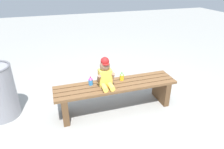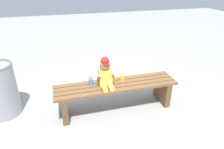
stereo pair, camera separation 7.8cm
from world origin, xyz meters
name	(u,v)px [view 1 (the left image)]	position (x,y,z in m)	size (l,w,h in m)	color
ground_plane	(116,108)	(0.00, 0.00, 0.00)	(16.00, 16.00, 0.00)	#999993
park_bench	(116,92)	(0.00, 0.00, 0.28)	(1.69, 0.39, 0.40)	brown
child_figure	(105,74)	(-0.15, 0.00, 0.58)	(0.23, 0.27, 0.40)	#F2C64C
sippy_cup_left	(91,81)	(-0.34, 0.08, 0.46)	(0.06, 0.06, 0.12)	#338CE5
sippy_cup_right	(122,76)	(0.11, 0.08, 0.46)	(0.06, 0.06, 0.12)	yellow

